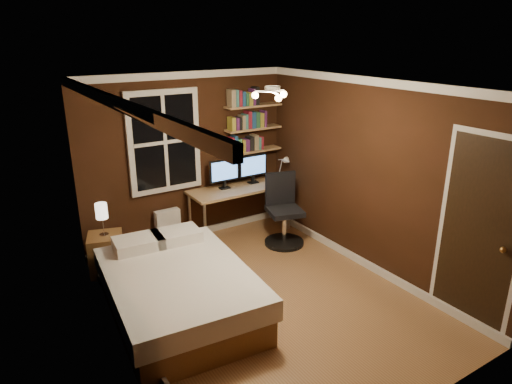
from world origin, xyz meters
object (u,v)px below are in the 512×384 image
bedside_lamp (102,220)px  monitor_left (224,174)px  nightstand (107,254)px  bed (178,291)px  desk (240,191)px  desk_lamp (283,168)px  radiator (168,227)px  office_chair (283,217)px  monitor_right (253,169)px

bedside_lamp → monitor_left: 1.92m
nightstand → bed: bearing=-56.4°
bed → desk: bearing=46.8°
monitor_left → desk_lamp: (0.95, -0.19, -0.01)m
radiator → desk_lamp: desk_lamp is taller
bed → office_chair: bearing=28.2°
nightstand → desk: size_ratio=0.33×
desk_lamp → bed: bearing=-149.6°
nightstand → desk_lamp: desk_lamp is taller
nightstand → monitor_left: size_ratio=1.10×
desk → radiator: bearing=169.0°
bed → office_chair: 2.26m
radiator → monitor_left: bearing=-8.7°
radiator → desk_lamp: bearing=-10.1°
desk → monitor_right: bearing=16.0°
monitor_left → office_chair: 1.10m
desk → desk_lamp: bearing=-8.6°
bed → radiator: (0.59, 1.75, -0.02)m
desk → monitor_left: size_ratio=3.30×
nightstand → bedside_lamp: (0.00, 0.00, 0.48)m
nightstand → office_chair: office_chair is taller
monitor_right → office_chair: (0.08, -0.73, -0.58)m
bed → desk: desk is taller
monitor_left → desk_lamp: 0.97m
bed → bedside_lamp: 1.53m
bedside_lamp → desk: 2.13m
bedside_lamp → monitor_right: bearing=5.2°
bed → bedside_lamp: (-0.41, 1.40, 0.46)m
desk_lamp → desk: bearing=171.4°
bed → desk: 2.34m
nightstand → office_chair: size_ratio=0.50×
bed → bedside_lamp: size_ratio=4.92×
bed → nightstand: bearing=111.4°
bedside_lamp → office_chair: (2.48, -0.51, -0.34)m
nightstand → radiator: 1.06m
radiator → monitor_left: (0.89, -0.14, 0.72)m
office_chair → bed: bearing=-140.9°
bed → monitor_left: monitor_left is taller
bed → desk_lamp: bearing=35.3°
nightstand → office_chair: bearing=5.6°
office_chair → desk_lamp: bearing=71.6°
bed → nightstand: bed is taller
radiator → desk: desk is taller
bedside_lamp → desk_lamp: size_ratio=0.99×
desk_lamp → office_chair: bearing=-124.2°
monitor_right → bed: bearing=-141.0°
monitor_left → monitor_right: 0.51m
radiator → monitor_right: monitor_right is taller
bed → desk: size_ratio=1.33×
desk → monitor_left: 0.38m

